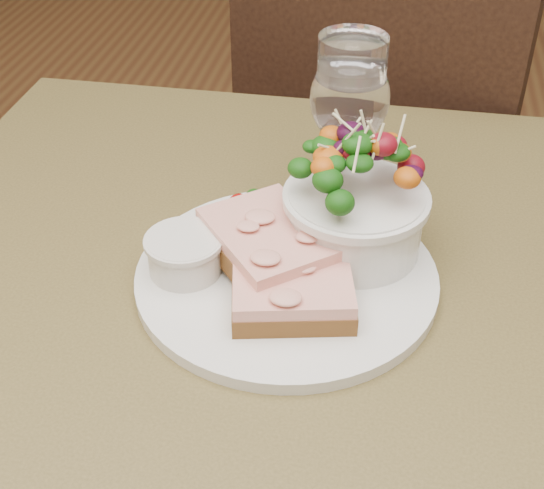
% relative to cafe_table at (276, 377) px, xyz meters
% --- Properties ---
extents(cafe_table, '(0.80, 0.80, 0.75)m').
position_rel_cafe_table_xyz_m(cafe_table, '(0.00, 0.00, 0.00)').
color(cafe_table, '#493F1F').
rests_on(cafe_table, ground).
extents(chair_far, '(0.52, 0.52, 0.90)m').
position_rel_cafe_table_xyz_m(chair_far, '(0.10, 0.65, -0.36)').
color(chair_far, black).
rests_on(chair_far, ground).
extents(dinner_plate, '(0.28, 0.28, 0.01)m').
position_rel_cafe_table_xyz_m(dinner_plate, '(0.00, 0.03, 0.11)').
color(dinner_plate, white).
rests_on(dinner_plate, cafe_table).
extents(sandwich_front, '(0.12, 0.10, 0.03)m').
position_rel_cafe_table_xyz_m(sandwich_front, '(0.02, -0.02, 0.13)').
color(sandwich_front, '#4F2A15').
rests_on(sandwich_front, dinner_plate).
extents(sandwich_back, '(0.15, 0.15, 0.03)m').
position_rel_cafe_table_xyz_m(sandwich_back, '(-0.01, 0.03, 0.14)').
color(sandwich_back, '#4F2A15').
rests_on(sandwich_back, dinner_plate).
extents(ramekin, '(0.07, 0.07, 0.04)m').
position_rel_cafe_table_xyz_m(ramekin, '(-0.09, 0.01, 0.13)').
color(ramekin, silver).
rests_on(ramekin, dinner_plate).
extents(salad_bowl, '(0.12, 0.12, 0.13)m').
position_rel_cafe_table_xyz_m(salad_bowl, '(0.06, 0.07, 0.17)').
color(salad_bowl, white).
rests_on(salad_bowl, dinner_plate).
extents(garnish, '(0.05, 0.04, 0.02)m').
position_rel_cafe_table_xyz_m(garnish, '(-0.05, 0.12, 0.12)').
color(garnish, '#0E3309').
rests_on(garnish, dinner_plate).
extents(wine_glass, '(0.08, 0.08, 0.18)m').
position_rel_cafe_table_xyz_m(wine_glass, '(0.04, 0.15, 0.22)').
color(wine_glass, white).
rests_on(wine_glass, cafe_table).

